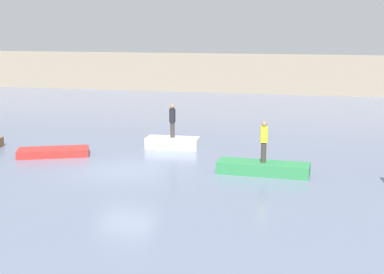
{
  "coord_description": "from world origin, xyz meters",
  "views": [
    {
      "loc": [
        8.04,
        -21.62,
        6.18
      ],
      "look_at": [
        2.22,
        3.14,
        0.96
      ],
      "focal_mm": 50.9,
      "sensor_mm": 36.0,
      "label": 1
    }
  ],
  "objects": [
    {
      "name": "ground_plane",
      "position": [
        0.0,
        0.0,
        0.0
      ],
      "size": [
        120.0,
        120.0,
        0.0
      ],
      "primitive_type": "plane",
      "color": "slate"
    },
    {
      "name": "embankment_wall",
      "position": [
        0.0,
        28.96,
        1.79
      ],
      "size": [
        80.0,
        1.2,
        3.59
      ],
      "primitive_type": "cube",
      "color": "gray",
      "rests_on": "ground_plane"
    },
    {
      "name": "rowboat_red",
      "position": [
        -4.33,
        1.74,
        0.18
      ],
      "size": [
        3.57,
        2.46,
        0.37
      ],
      "primitive_type": "cube",
      "rotation": [
        0.0,
        0.0,
        0.4
      ],
      "color": "red",
      "rests_on": "ground_plane"
    },
    {
      "name": "rowboat_white",
      "position": [
        0.81,
        4.78,
        0.27
      ],
      "size": [
        2.72,
        1.11,
        0.54
      ],
      "primitive_type": "cube",
      "rotation": [
        0.0,
        0.0,
        0.03
      ],
      "color": "white",
      "rests_on": "ground_plane"
    },
    {
      "name": "rowboat_green",
      "position": [
        5.88,
        0.79,
        0.25
      ],
      "size": [
        3.91,
        1.3,
        0.5
      ],
      "primitive_type": "cube",
      "rotation": [
        0.0,
        0.0,
        -0.04
      ],
      "color": "#2D7F47",
      "rests_on": "ground_plane"
    },
    {
      "name": "person_dark_shirt",
      "position": [
        0.81,
        4.78,
        1.49
      ],
      "size": [
        0.32,
        0.32,
        1.72
      ],
      "color": "#38332D",
      "rests_on": "rowboat_white"
    },
    {
      "name": "person_hiviz_shirt",
      "position": [
        5.88,
        0.79,
        1.48
      ],
      "size": [
        0.32,
        0.32,
        1.77
      ],
      "color": "#38332D",
      "rests_on": "rowboat_green"
    }
  ]
}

